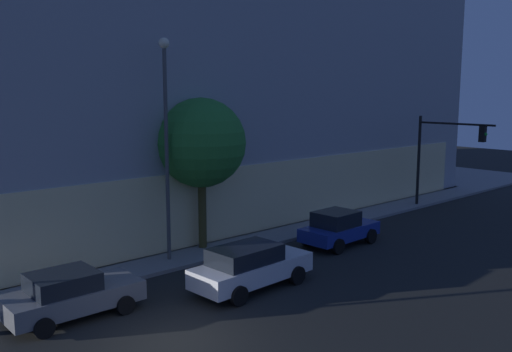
{
  "coord_description": "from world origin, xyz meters",
  "views": [
    {
      "loc": [
        -8.01,
        -12.59,
        7.13
      ],
      "look_at": [
        6.51,
        3.68,
        3.77
      ],
      "focal_mm": 38.39,
      "sensor_mm": 36.0,
      "label": 1
    }
  ],
  "objects_px": {
    "car_white": "(250,266)",
    "car_blue": "(339,228)",
    "modern_building": "(142,63)",
    "street_lamp_sidewalk": "(166,126)",
    "sidewalk_tree": "(201,143)",
    "car_grey": "(71,294)",
    "traffic_light_far_corner": "(443,146)"
  },
  "relations": [
    {
      "from": "car_white",
      "to": "street_lamp_sidewalk",
      "type": "bearing_deg",
      "value": 96.17
    },
    {
      "from": "car_blue",
      "to": "car_white",
      "type": "bearing_deg",
      "value": -166.91
    },
    {
      "from": "traffic_light_far_corner",
      "to": "car_blue",
      "type": "distance_m",
      "value": 11.0
    },
    {
      "from": "modern_building",
      "to": "traffic_light_far_corner",
      "type": "xyz_separation_m",
      "value": [
        9.77,
        -17.93,
        -5.22
      ]
    },
    {
      "from": "traffic_light_far_corner",
      "to": "car_white",
      "type": "xyz_separation_m",
      "value": [
        -17.41,
        -2.42,
        -3.05
      ]
    },
    {
      "from": "car_white",
      "to": "car_blue",
      "type": "relative_size",
      "value": 1.18
    },
    {
      "from": "car_white",
      "to": "traffic_light_far_corner",
      "type": "bearing_deg",
      "value": 7.9
    },
    {
      "from": "traffic_light_far_corner",
      "to": "modern_building",
      "type": "bearing_deg",
      "value": 118.6
    },
    {
      "from": "sidewalk_tree",
      "to": "car_white",
      "type": "xyz_separation_m",
      "value": [
        -1.63,
        -5.15,
        -4.03
      ]
    },
    {
      "from": "street_lamp_sidewalk",
      "to": "traffic_light_far_corner",
      "type": "bearing_deg",
      "value": -7.03
    },
    {
      "from": "traffic_light_far_corner",
      "to": "car_blue",
      "type": "relative_size",
      "value": 1.34
    },
    {
      "from": "modern_building",
      "to": "car_blue",
      "type": "bearing_deg",
      "value": -92.3
    },
    {
      "from": "modern_building",
      "to": "traffic_light_far_corner",
      "type": "bearing_deg",
      "value": -61.4
    },
    {
      "from": "modern_building",
      "to": "street_lamp_sidewalk",
      "type": "relative_size",
      "value": 3.9
    },
    {
      "from": "street_lamp_sidewalk",
      "to": "car_white",
      "type": "distance_m",
      "value": 6.76
    },
    {
      "from": "car_grey",
      "to": "car_blue",
      "type": "distance_m",
      "value": 12.83
    },
    {
      "from": "sidewalk_tree",
      "to": "car_grey",
      "type": "relative_size",
      "value": 1.59
    },
    {
      "from": "car_blue",
      "to": "car_grey",
      "type": "bearing_deg",
      "value": 178.69
    },
    {
      "from": "traffic_light_far_corner",
      "to": "car_grey",
      "type": "height_order",
      "value": "traffic_light_far_corner"
    },
    {
      "from": "street_lamp_sidewalk",
      "to": "sidewalk_tree",
      "type": "bearing_deg",
      "value": 13.68
    },
    {
      "from": "car_blue",
      "to": "street_lamp_sidewalk",
      "type": "bearing_deg",
      "value": 157.74
    },
    {
      "from": "car_grey",
      "to": "sidewalk_tree",
      "type": "bearing_deg",
      "value": 23.26
    },
    {
      "from": "modern_building",
      "to": "car_white",
      "type": "xyz_separation_m",
      "value": [
        -7.64,
        -20.34,
        -8.27
      ]
    },
    {
      "from": "sidewalk_tree",
      "to": "car_grey",
      "type": "bearing_deg",
      "value": -156.74
    },
    {
      "from": "sidewalk_tree",
      "to": "car_grey",
      "type": "distance_m",
      "value": 9.2
    },
    {
      "from": "car_grey",
      "to": "modern_building",
      "type": "bearing_deg",
      "value": 53.65
    },
    {
      "from": "modern_building",
      "to": "car_white",
      "type": "bearing_deg",
      "value": -110.59
    },
    {
      "from": "sidewalk_tree",
      "to": "car_white",
      "type": "relative_size",
      "value": 1.39
    },
    {
      "from": "modern_building",
      "to": "car_grey",
      "type": "relative_size",
      "value": 8.36
    },
    {
      "from": "traffic_light_far_corner",
      "to": "car_white",
      "type": "bearing_deg",
      "value": -172.1
    },
    {
      "from": "traffic_light_far_corner",
      "to": "car_grey",
      "type": "xyz_separation_m",
      "value": [
        -23.35,
        -0.52,
        -3.14
      ]
    },
    {
      "from": "car_white",
      "to": "car_blue",
      "type": "xyz_separation_m",
      "value": [
        6.89,
        1.6,
        -0.03
      ]
    }
  ]
}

